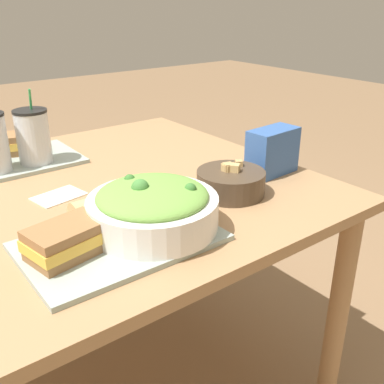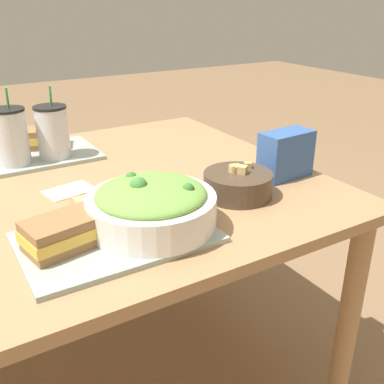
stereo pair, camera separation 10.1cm
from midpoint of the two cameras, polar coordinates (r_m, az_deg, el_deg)
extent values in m
cube|color=#A37A51|center=(1.25, -18.34, -1.16)|extent=(1.35, 1.07, 0.03)
cylinder|color=#A37A51|center=(1.42, 16.10, -14.55)|extent=(0.06, 0.06, 0.69)
cylinder|color=#A37A51|center=(2.03, -5.51, -1.56)|extent=(0.06, 0.06, 0.69)
cube|color=#99A89E|center=(0.97, -12.04, -6.27)|extent=(0.41, 0.27, 0.01)
cube|color=#99A89E|center=(1.53, -23.80, 3.37)|extent=(0.41, 0.27, 0.01)
cylinder|color=white|center=(0.99, -7.88, -2.67)|extent=(0.29, 0.29, 0.07)
ellipsoid|color=#6B9E42|center=(0.97, -8.02, -0.52)|extent=(0.24, 0.24, 0.05)
sphere|color=#427F38|center=(0.96, -9.58, 0.45)|extent=(0.04, 0.04, 0.04)
sphere|color=#38702D|center=(0.96, -9.31, 0.14)|extent=(0.03, 0.03, 0.03)
sphere|color=#38702D|center=(1.02, -10.73, 1.47)|extent=(0.03, 0.03, 0.03)
sphere|color=#38702D|center=(0.96, -3.21, 0.31)|extent=(0.03, 0.03, 0.03)
cube|color=beige|center=(0.98, -7.05, 0.24)|extent=(0.06, 0.06, 0.01)
cube|color=beige|center=(0.96, -5.92, -0.19)|extent=(0.07, 0.07, 0.01)
cube|color=beige|center=(1.01, -8.29, 0.93)|extent=(0.05, 0.05, 0.01)
cylinder|color=#473828|center=(1.18, 2.52, 1.15)|extent=(0.18, 0.18, 0.06)
cylinder|color=#5B2D19|center=(1.17, 2.54, 2.25)|extent=(0.16, 0.16, 0.01)
cube|color=tan|center=(1.17, 2.02, 2.95)|extent=(0.02, 0.02, 0.02)
cube|color=tan|center=(1.17, 2.43, 2.97)|extent=(0.03, 0.03, 0.02)
cube|color=tan|center=(1.21, 3.58, 3.54)|extent=(0.03, 0.03, 0.02)
cube|color=tan|center=(1.17, 2.16, 3.05)|extent=(0.03, 0.03, 0.02)
cube|color=tan|center=(1.16, 3.01, 2.94)|extent=(0.03, 0.03, 0.02)
cube|color=tan|center=(1.17, 1.97, 3.04)|extent=(0.03, 0.03, 0.02)
cube|color=olive|center=(0.94, -18.43, -7.03)|extent=(0.16, 0.12, 0.02)
cube|color=#EFB742|center=(0.93, -18.60, -5.87)|extent=(0.17, 0.13, 0.02)
cube|color=olive|center=(0.92, -18.78, -4.67)|extent=(0.16, 0.12, 0.02)
cylinder|color=tan|center=(1.03, -14.96, -2.36)|extent=(0.11, 0.06, 0.06)
cylinder|color=beige|center=(1.05, -12.52, -1.66)|extent=(0.01, 0.06, 0.06)
cube|color=olive|center=(1.59, -23.02, 4.91)|extent=(0.17, 0.14, 0.02)
cube|color=#EFB742|center=(1.59, -23.15, 5.66)|extent=(0.18, 0.14, 0.02)
cube|color=olive|center=(1.58, -23.27, 6.42)|extent=(0.17, 0.14, 0.02)
cylinder|color=tan|center=(1.61, -24.69, 5.60)|extent=(0.09, 0.07, 0.06)
cylinder|color=beige|center=(1.62, -23.32, 5.94)|extent=(0.01, 0.06, 0.06)
cylinder|color=silver|center=(1.46, -21.40, 6.39)|extent=(0.10, 0.10, 0.16)
cylinder|color=#701E47|center=(1.46, -21.34, 6.02)|extent=(0.09, 0.09, 0.13)
cylinder|color=black|center=(1.44, -21.88, 9.49)|extent=(0.10, 0.10, 0.01)
cylinder|color=green|center=(1.44, -21.78, 10.72)|extent=(0.01, 0.02, 0.07)
cube|color=#335BA3|center=(1.32, 8.04, 5.09)|extent=(0.16, 0.09, 0.13)
cube|color=silver|center=(1.24, -18.90, -0.49)|extent=(0.14, 0.11, 0.00)
camera|label=1|loc=(0.05, -92.86, -1.25)|focal=42.00mm
camera|label=2|loc=(0.05, 87.14, 1.25)|focal=42.00mm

